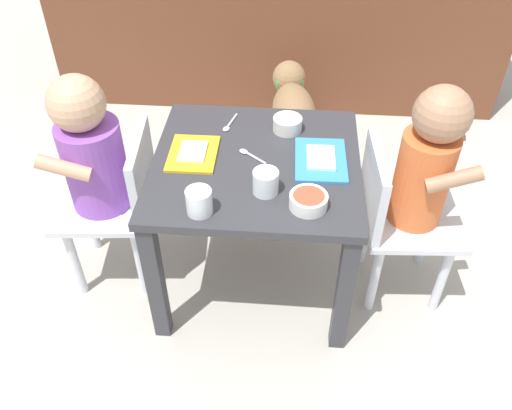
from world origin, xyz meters
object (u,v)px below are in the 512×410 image
at_px(veggie_bowl_near, 308,201).
at_px(spoon_by_left_tray, 250,155).
at_px(water_cup_right, 199,203).
at_px(dining_table, 256,184).
at_px(cereal_bowl_right_side, 287,124).
at_px(seated_child_left, 97,161).
at_px(seated_child_right, 420,175).
at_px(food_tray_left, 193,153).
at_px(water_cup_left, 266,183).
at_px(dog, 293,108).
at_px(spoon_by_right_tray, 229,124).
at_px(food_tray_right, 321,159).

relative_size(veggie_bowl_near, spoon_by_left_tray, 1.13).
bearing_deg(water_cup_right, dining_table, 60.85).
bearing_deg(cereal_bowl_right_side, dining_table, -116.68).
height_order(seated_child_left, seated_child_right, seated_child_right).
relative_size(cereal_bowl_right_side, veggie_bowl_near, 0.89).
xyz_separation_m(food_tray_left, cereal_bowl_right_side, (0.26, 0.15, 0.02)).
height_order(water_cup_left, cereal_bowl_right_side, water_cup_left).
bearing_deg(food_tray_left, dining_table, -4.51).
relative_size(seated_child_right, dog, 1.50).
bearing_deg(spoon_by_right_tray, seated_child_left, -152.90).
height_order(water_cup_left, spoon_by_right_tray, water_cup_left).
relative_size(food_tray_right, veggie_bowl_near, 2.09).
xyz_separation_m(seated_child_left, water_cup_left, (0.49, -0.12, 0.05)).
distance_m(food_tray_left, spoon_by_left_tray, 0.16).
bearing_deg(seated_child_left, water_cup_right, -32.26).
bearing_deg(spoon_by_left_tray, veggie_bowl_near, -50.86).
distance_m(water_cup_right, spoon_by_left_tray, 0.26).
bearing_deg(dining_table, seated_child_right, -0.71).
relative_size(seated_child_left, seated_child_right, 0.99).
xyz_separation_m(water_cup_right, spoon_by_right_tray, (0.03, 0.39, -0.03)).
relative_size(dog, food_tray_left, 2.75).
xyz_separation_m(food_tray_right, spoon_by_left_tray, (-0.20, 0.01, -0.00)).
bearing_deg(water_cup_right, spoon_by_right_tray, 86.02).
distance_m(seated_child_left, spoon_by_right_tray, 0.40).
relative_size(water_cup_left, veggie_bowl_near, 0.70).
distance_m(seated_child_left, food_tray_right, 0.63).
bearing_deg(dining_table, cereal_bowl_right_side, 63.32).
bearing_deg(dining_table, water_cup_right, -119.15).
relative_size(seated_child_left, dog, 1.49).
xyz_separation_m(dining_table, cereal_bowl_right_side, (0.08, 0.16, 0.10)).
relative_size(food_tray_left, spoon_by_right_tray, 1.76).
bearing_deg(water_cup_left, veggie_bowl_near, -24.24).
distance_m(dining_table, seated_child_right, 0.45).
distance_m(food_tray_right, veggie_bowl_near, 0.20).
height_order(dining_table, food_tray_right, food_tray_right).
height_order(seated_child_left, water_cup_left, seated_child_left).
bearing_deg(dining_table, seated_child_left, -178.63).
xyz_separation_m(food_tray_left, spoon_by_right_tray, (0.08, 0.16, -0.00)).
bearing_deg(veggie_bowl_near, seated_child_left, 164.28).
xyz_separation_m(dining_table, seated_child_right, (0.45, -0.01, 0.07)).
xyz_separation_m(veggie_bowl_near, spoon_by_right_tray, (-0.24, 0.35, -0.02)).
height_order(dining_table, food_tray_left, food_tray_left).
height_order(food_tray_left, spoon_by_left_tray, food_tray_left).
height_order(dog, food_tray_right, food_tray_right).
height_order(seated_child_left, cereal_bowl_right_side, seated_child_left).
bearing_deg(seated_child_left, cereal_bowl_right_side, 17.86).
bearing_deg(dog, veggie_bowl_near, -86.55).
distance_m(seated_child_left, seated_child_right, 0.90).
relative_size(food_tray_left, water_cup_right, 2.64).
height_order(dining_table, spoon_by_right_tray, spoon_by_right_tray).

